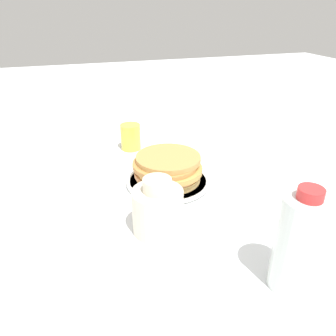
# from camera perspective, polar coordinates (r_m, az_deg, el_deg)

# --- Properties ---
(ground_plane) EXTENTS (4.00, 4.00, 0.00)m
(ground_plane) POSITION_cam_1_polar(r_m,az_deg,el_deg) (0.85, -0.35, -3.85)
(ground_plane) COLOR white
(plate) EXTENTS (0.22, 0.22, 0.01)m
(plate) POSITION_cam_1_polar(r_m,az_deg,el_deg) (0.87, 0.00, -2.34)
(plate) COLOR silver
(plate) RESTS_ON ground_plane
(pancake_stack) EXTENTS (0.18, 0.18, 0.07)m
(pancake_stack) POSITION_cam_1_polar(r_m,az_deg,el_deg) (0.86, -0.04, -0.09)
(pancake_stack) COLOR #E2B666
(pancake_stack) RESTS_ON plate
(juice_glass) EXTENTS (0.06, 0.06, 0.08)m
(juice_glass) POSITION_cam_1_polar(r_m,az_deg,el_deg) (1.07, -6.53, 5.40)
(juice_glass) COLOR yellow
(juice_glass) RESTS_ON ground_plane
(cream_jug) EXTENTS (0.11, 0.11, 0.12)m
(cream_jug) POSITION_cam_1_polar(r_m,az_deg,el_deg) (0.68, -1.82, -7.18)
(cream_jug) COLOR beige
(cream_jug) RESTS_ON ground_plane
(water_bottle_near) EXTENTS (0.08, 0.08, 0.19)m
(water_bottle_near) POSITION_cam_1_polar(r_m,az_deg,el_deg) (0.58, 21.88, -12.07)
(water_bottle_near) COLOR silver
(water_bottle_near) RESTS_ON ground_plane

